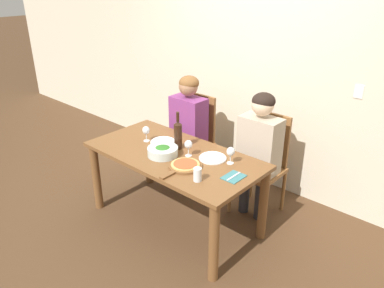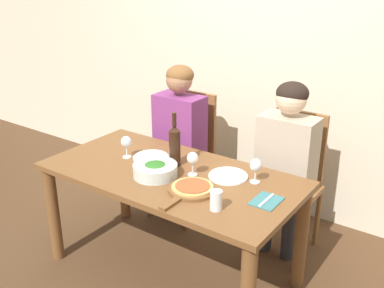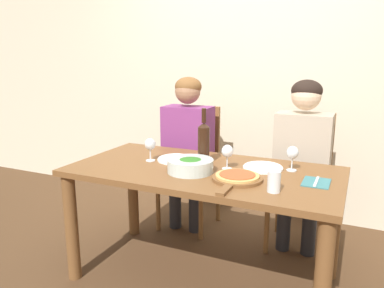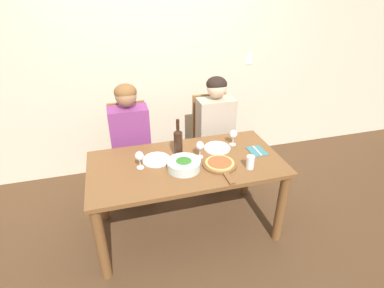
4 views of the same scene
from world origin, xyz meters
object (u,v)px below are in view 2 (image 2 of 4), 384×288
chair_left (187,150)px  person_man (286,155)px  person_woman (178,129)px  broccoli_bowl (155,170)px  pizza_on_board (192,189)px  dinner_plate_left (151,157)px  fork_on_napkin (266,201)px  wine_bottle (175,145)px  water_tumbler (216,200)px  wine_glass_left (126,143)px  wine_glass_right (256,166)px  wine_glass_centre (193,159)px  chair_right (290,178)px  dinner_plate_right (228,176)px

chair_left → person_man: (0.90, -0.12, 0.22)m
person_woman → person_man: same height
broccoli_bowl → pizza_on_board: size_ratio=0.65×
dinner_plate_left → pizza_on_board: 0.54m
fork_on_napkin → person_man: bearing=105.1°
chair_left → wine_bottle: (0.36, -0.64, 0.34)m
person_woman → water_tumbler: (0.88, -0.85, 0.03)m
wine_glass_left → wine_glass_right: same height
wine_bottle → wine_glass_centre: wine_bottle is taller
chair_left → person_man: size_ratio=0.80×
chair_right → chair_left: bearing=180.0°
pizza_on_board → fork_on_napkin: pizza_on_board is taller
person_man → water_tumbler: bearing=-90.8°
person_woman → broccoli_bowl: 0.81m
dinner_plate_right → broccoli_bowl: bearing=-147.1°
dinner_plate_left → water_tumbler: 0.78m
pizza_on_board → wine_glass_centre: size_ratio=2.78×
person_woman → chair_right: bearing=7.4°
water_tumbler → person_woman: bearing=136.0°
broccoli_bowl → pizza_on_board: bearing=-7.3°
wine_glass_right → water_tumbler: bearing=-92.5°
person_man → broccoli_bowl: bearing=-126.4°
wine_glass_left → water_tumbler: bearing=-15.8°
chair_right → broccoli_bowl: chair_right is taller
chair_left → person_woman: bearing=-90.0°
person_man → person_woman: bearing=180.0°
wine_bottle → dinner_plate_left: size_ratio=1.47×
person_woman → wine_glass_centre: bearing=-46.9°
water_tumbler → fork_on_napkin: 0.30m
wine_glass_right → person_woman: bearing=153.5°
person_woman → wine_bottle: size_ratio=3.52×
chair_right → wine_bottle: (-0.53, -0.64, 0.34)m
wine_bottle → water_tumbler: wine_bottle is taller
person_woman → wine_glass_right: bearing=-26.5°
person_woman → water_tumbler: bearing=-44.0°
wine_glass_left → wine_glass_right: size_ratio=1.00×
fork_on_napkin → chair_left: bearing=145.2°
chair_right → broccoli_bowl: 1.02m
wine_glass_right → dinner_plate_right: bearing=-169.4°
dinner_plate_right → pizza_on_board: 0.29m
pizza_on_board → wine_glass_right: bearing=52.2°
chair_right → person_woman: person_woman is taller
fork_on_napkin → dinner_plate_left: bearing=174.3°
person_man → dinner_plate_right: bearing=-108.4°
dinner_plate_right → wine_glass_right: (0.17, 0.03, 0.10)m
person_man → wine_glass_centre: 0.68m
wine_glass_left → fork_on_napkin: 1.04m
chair_left → pizza_on_board: size_ratio=2.37×
wine_glass_left → wine_glass_centre: size_ratio=1.00×
dinner_plate_left → wine_glass_right: wine_glass_right is taller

